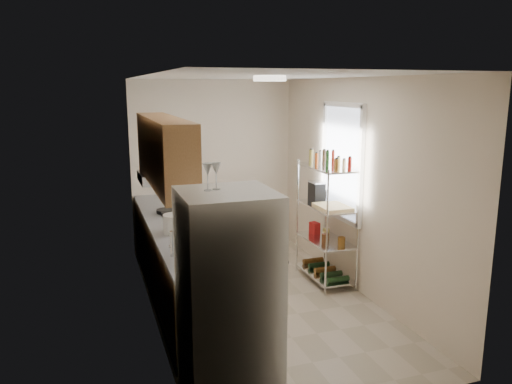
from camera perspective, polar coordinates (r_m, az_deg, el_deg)
room at (r=5.68m, az=0.46°, el=-0.13°), size 2.52×4.42×2.62m
counter_run at (r=6.10m, az=-9.18°, el=-7.69°), size 0.63×3.51×0.90m
upper_cabinets at (r=5.44m, az=-10.47°, el=4.60°), size 0.33×2.20×0.72m
range_hood at (r=6.29m, az=-10.91°, el=1.68°), size 0.50×0.60×0.12m
window at (r=6.44m, az=9.78°, el=3.40°), size 0.06×1.00×1.46m
bakers_rack at (r=6.37m, az=8.14°, el=-0.68°), size 0.45×0.90×1.73m
ceiling_dome at (r=5.27m, az=1.59°, el=12.84°), size 0.34×0.34×0.05m
refrigerator at (r=3.98m, az=-3.20°, el=-12.16°), size 0.71×0.71×1.72m
wine_glass_a at (r=3.76m, az=-4.58°, el=1.82°), size 0.07×0.07×0.20m
wine_glass_b at (r=3.72m, az=-5.55°, el=1.72°), size 0.07×0.07×0.21m
rice_cooker at (r=5.58m, az=-9.25°, el=-3.60°), size 0.26×0.26×0.21m
frying_pan_large at (r=6.52m, az=-10.21°, el=-2.16°), size 0.32×0.32×0.04m
frying_pan_small at (r=6.37m, az=-9.90°, el=-2.47°), size 0.24×0.24×0.04m
cutting_board at (r=6.27m, az=8.77°, el=-1.66°), size 0.36×0.47×0.03m
espresso_machine at (r=6.59m, az=6.95°, el=0.08°), size 0.15×0.23×0.26m
storage_bag at (r=6.74m, az=6.71°, el=-4.10°), size 0.11×0.15×0.15m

